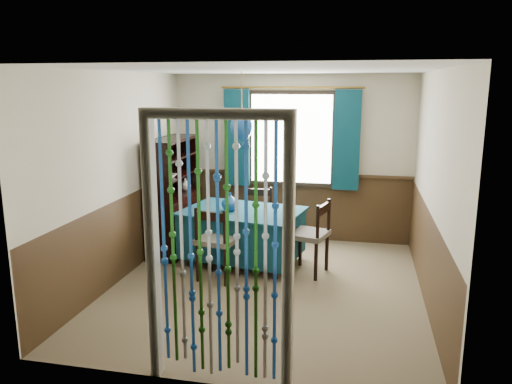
% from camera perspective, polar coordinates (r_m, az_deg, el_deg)
% --- Properties ---
extents(floor, '(4.00, 4.00, 0.00)m').
position_cam_1_polar(floor, '(6.00, 1.14, -10.81)').
color(floor, brown).
rests_on(floor, ground).
extents(ceiling, '(4.00, 4.00, 0.00)m').
position_cam_1_polar(ceiling, '(5.52, 1.25, 13.80)').
color(ceiling, silver).
rests_on(ceiling, ground).
extents(wall_back, '(3.60, 0.00, 3.60)m').
position_cam_1_polar(wall_back, '(7.58, 4.07, 3.86)').
color(wall_back, beige).
rests_on(wall_back, ground).
extents(wall_front, '(3.60, 0.00, 3.60)m').
position_cam_1_polar(wall_front, '(3.74, -4.63, -4.89)').
color(wall_front, beige).
rests_on(wall_front, ground).
extents(wall_left, '(0.00, 4.00, 4.00)m').
position_cam_1_polar(wall_left, '(6.22, -15.32, 1.62)').
color(wall_left, beige).
rests_on(wall_left, ground).
extents(wall_right, '(0.00, 4.00, 4.00)m').
position_cam_1_polar(wall_right, '(5.58, 19.65, 0.16)').
color(wall_right, beige).
rests_on(wall_right, ground).
extents(wainscot_back, '(3.60, 0.00, 3.60)m').
position_cam_1_polar(wainscot_back, '(7.71, 3.97, -1.68)').
color(wainscot_back, '#3C2917').
rests_on(wainscot_back, ground).
extents(wainscot_front, '(3.60, 0.00, 3.60)m').
position_cam_1_polar(wainscot_front, '(4.04, -4.38, -15.05)').
color(wainscot_front, '#3C2917').
rests_on(wainscot_front, ground).
extents(wainscot_left, '(0.00, 4.00, 4.00)m').
position_cam_1_polar(wainscot_left, '(6.39, -14.82, -5.01)').
color(wainscot_left, '#3C2917').
rests_on(wainscot_left, ground).
extents(wainscot_right, '(0.00, 4.00, 4.00)m').
position_cam_1_polar(wainscot_right, '(5.78, 18.96, -7.12)').
color(wainscot_right, '#3C2917').
rests_on(wainscot_right, ground).
extents(window, '(1.32, 0.12, 1.42)m').
position_cam_1_polar(window, '(7.49, 4.05, 6.08)').
color(window, black).
rests_on(window, wall_back).
extents(doorway, '(1.16, 0.12, 2.18)m').
position_cam_1_polar(doorway, '(3.86, -4.32, -7.47)').
color(doorway, silver).
rests_on(doorway, ground).
extents(dining_table, '(1.68, 1.30, 0.73)m').
position_cam_1_polar(dining_table, '(6.64, -1.56, -4.62)').
color(dining_table, '#0D3543').
rests_on(dining_table, floor).
extents(chair_near, '(0.52, 0.51, 0.92)m').
position_cam_1_polar(chair_near, '(6.08, -4.53, -5.62)').
color(chair_near, black).
rests_on(chair_near, floor).
extents(chair_far, '(0.45, 0.43, 0.88)m').
position_cam_1_polar(chair_far, '(7.24, 0.12, -2.83)').
color(chair_far, black).
rests_on(chair_far, floor).
extents(chair_left, '(0.39, 0.40, 0.82)m').
position_cam_1_polar(chair_left, '(7.00, -8.15, -3.76)').
color(chair_left, black).
rests_on(chair_left, floor).
extents(chair_right, '(0.56, 0.57, 0.95)m').
position_cam_1_polar(chair_right, '(6.29, 6.26, -4.93)').
color(chair_right, black).
rests_on(chair_right, floor).
extents(sideboard, '(0.45, 1.24, 1.61)m').
position_cam_1_polar(sideboard, '(7.26, -9.38, -2.14)').
color(sideboard, black).
rests_on(sideboard, floor).
extents(pendant_lamp, '(0.28, 0.28, 0.85)m').
position_cam_1_polar(pendant_lamp, '(6.38, -1.63, 7.54)').
color(pendant_lamp, olive).
rests_on(pendant_lamp, ceiling).
extents(vase_table, '(0.28, 0.28, 0.22)m').
position_cam_1_polar(vase_table, '(6.52, -2.99, -1.20)').
color(vase_table, navy).
rests_on(vase_table, dining_table).
extents(bowl_shelf, '(0.23, 0.23, 0.06)m').
position_cam_1_polar(bowl_shelf, '(6.86, -9.92, 1.83)').
color(bowl_shelf, beige).
rests_on(bowl_shelf, sideboard).
extents(vase_sideboard, '(0.22, 0.22, 0.19)m').
position_cam_1_polar(vase_sideboard, '(7.48, -8.08, 0.97)').
color(vase_sideboard, beige).
rests_on(vase_sideboard, sideboard).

